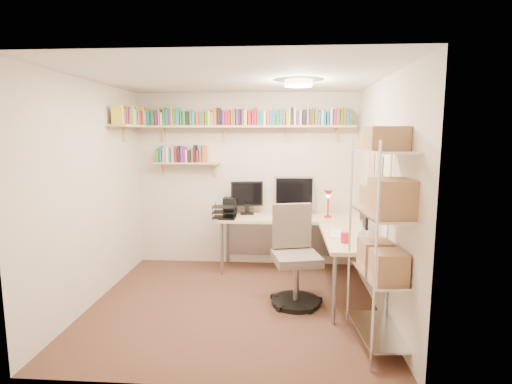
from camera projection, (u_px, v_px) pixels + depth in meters
ground at (234, 304)px, 4.53m from camera, size 3.20×3.20×0.00m
room_shell at (233, 168)px, 4.31m from camera, size 3.24×3.04×2.52m
wall_shelves at (215, 126)px, 5.55m from camera, size 3.12×1.09×0.80m
corner_desk at (294, 222)px, 5.32m from camera, size 2.04×1.99×1.33m
office_chair at (295, 262)px, 4.53m from camera, size 0.60×0.60×1.12m
wire_rack at (384, 215)px, 3.45m from camera, size 0.47×0.84×1.98m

